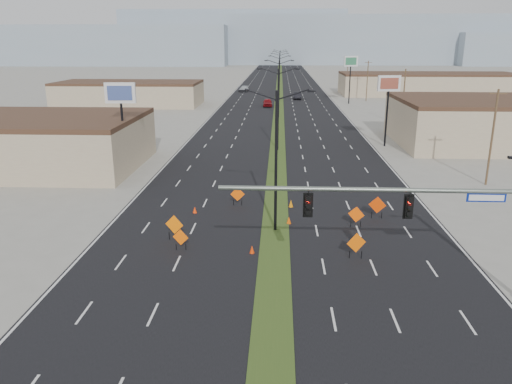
{
  "coord_description": "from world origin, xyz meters",
  "views": [
    {
      "loc": [
        0.21,
        -21.84,
        13.11
      ],
      "look_at": [
        -1.34,
        10.92,
        3.2
      ],
      "focal_mm": 35.0,
      "sensor_mm": 36.0,
      "label": 1
    }
  ],
  "objects_px": {
    "car_far": "(244,89)",
    "pole_sign_west": "(121,100)",
    "cone_1": "(291,203)",
    "pole_sign_east_near": "(389,89)",
    "streetlight_4": "(280,70)",
    "construction_sign_4": "(356,244)",
    "cone_3": "(195,210)",
    "construction_sign_1": "(181,238)",
    "streetlight_2": "(279,87)",
    "pole_sign_east_far": "(351,65)",
    "construction_sign_2": "(238,195)",
    "cone_0": "(252,249)",
    "streetlight_1": "(278,107)",
    "construction_sign_0": "(174,225)",
    "streetlight_6": "(280,62)",
    "construction_sign_5": "(377,206)",
    "signal_mast": "(446,216)",
    "streetlight_5": "(280,65)",
    "construction_sign_3": "(356,215)",
    "car_left": "(268,103)",
    "cone_2": "(289,220)",
    "streetlight_3": "(279,76)",
    "streetlight_0": "(276,157)"
  },
  "relations": [
    {
      "from": "car_far",
      "to": "pole_sign_west",
      "type": "height_order",
      "value": "pole_sign_west"
    },
    {
      "from": "streetlight_4",
      "to": "construction_sign_1",
      "type": "xyz_separation_m",
      "value": [
        -6.13,
        -115.92,
        -4.57
      ]
    },
    {
      "from": "streetlight_2",
      "to": "cone_2",
      "type": "distance_m",
      "value": 54.88
    },
    {
      "from": "streetlight_4",
      "to": "construction_sign_4",
      "type": "distance_m",
      "value": 116.92
    },
    {
      "from": "streetlight_3",
      "to": "construction_sign_3",
      "type": "height_order",
      "value": "streetlight_3"
    },
    {
      "from": "streetlight_4",
      "to": "cone_0",
      "type": "distance_m",
      "value": 116.34
    },
    {
      "from": "streetlight_0",
      "to": "cone_0",
      "type": "xyz_separation_m",
      "value": [
        -1.45,
        -4.21,
        -5.15
      ]
    },
    {
      "from": "streetlight_5",
      "to": "construction_sign_3",
      "type": "distance_m",
      "value": 139.35
    },
    {
      "from": "streetlight_6",
      "to": "cone_1",
      "type": "bearing_deg",
      "value": -89.56
    },
    {
      "from": "car_far",
      "to": "construction_sign_3",
      "type": "height_order",
      "value": "construction_sign_3"
    },
    {
      "from": "streetlight_1",
      "to": "construction_sign_0",
      "type": "relative_size",
      "value": 5.61
    },
    {
      "from": "car_far",
      "to": "construction_sign_4",
      "type": "bearing_deg",
      "value": -75.44
    },
    {
      "from": "cone_0",
      "to": "pole_sign_west",
      "type": "distance_m",
      "value": 25.29
    },
    {
      "from": "cone_3",
      "to": "pole_sign_east_near",
      "type": "bearing_deg",
      "value": 53.6
    },
    {
      "from": "cone_0",
      "to": "cone_3",
      "type": "distance_m",
      "value": 9.16
    },
    {
      "from": "streetlight_6",
      "to": "pole_sign_west",
      "type": "relative_size",
      "value": 1.08
    },
    {
      "from": "streetlight_1",
      "to": "streetlight_6",
      "type": "bearing_deg",
      "value": 90.0
    },
    {
      "from": "cone_2",
      "to": "streetlight_0",
      "type": "bearing_deg",
      "value": -126.25
    },
    {
      "from": "construction_sign_0",
      "to": "construction_sign_5",
      "type": "height_order",
      "value": "construction_sign_0"
    },
    {
      "from": "construction_sign_2",
      "to": "cone_1",
      "type": "bearing_deg",
      "value": -5.09
    },
    {
      "from": "streetlight_2",
      "to": "pole_sign_east_far",
      "type": "bearing_deg",
      "value": 54.78
    },
    {
      "from": "car_far",
      "to": "construction_sign_2",
      "type": "height_order",
      "value": "construction_sign_2"
    },
    {
      "from": "streetlight_2",
      "to": "pole_sign_west",
      "type": "xyz_separation_m",
      "value": [
        -15.59,
        -40.55,
        2.12
      ]
    },
    {
      "from": "signal_mast",
      "to": "construction_sign_4",
      "type": "bearing_deg",
      "value": 123.17
    },
    {
      "from": "cone_3",
      "to": "pole_sign_west",
      "type": "bearing_deg",
      "value": 127.32
    },
    {
      "from": "streetlight_5",
      "to": "construction_sign_1",
      "type": "height_order",
      "value": "streetlight_5"
    },
    {
      "from": "streetlight_1",
      "to": "cone_2",
      "type": "distance_m",
      "value": 27.14
    },
    {
      "from": "streetlight_2",
      "to": "cone_0",
      "type": "distance_m",
      "value": 60.45
    },
    {
      "from": "car_far",
      "to": "construction_sign_3",
      "type": "distance_m",
      "value": 104.2
    },
    {
      "from": "construction_sign_2",
      "to": "cone_0",
      "type": "relative_size",
      "value": 2.93
    },
    {
      "from": "streetlight_3",
      "to": "streetlight_6",
      "type": "relative_size",
      "value": 1.0
    },
    {
      "from": "car_left",
      "to": "cone_3",
      "type": "distance_m",
      "value": 68.68
    },
    {
      "from": "construction_sign_1",
      "to": "construction_sign_4",
      "type": "distance_m",
      "value": 11.26
    },
    {
      "from": "signal_mast",
      "to": "pole_sign_east_far",
      "type": "distance_m",
      "value": 88.11
    },
    {
      "from": "construction_sign_3",
      "to": "cone_0",
      "type": "distance_m",
      "value": 8.95
    },
    {
      "from": "car_left",
      "to": "pole_sign_west",
      "type": "relative_size",
      "value": 0.51
    },
    {
      "from": "car_left",
      "to": "cone_3",
      "type": "xyz_separation_m",
      "value": [
        -4.07,
        -68.56,
        -0.53
      ]
    },
    {
      "from": "streetlight_1",
      "to": "streetlight_4",
      "type": "distance_m",
      "value": 84.0
    },
    {
      "from": "signal_mast",
      "to": "cone_2",
      "type": "distance_m",
      "value": 14.37
    },
    {
      "from": "streetlight_2",
      "to": "construction_sign_1",
      "type": "relative_size",
      "value": 6.88
    },
    {
      "from": "streetlight_4",
      "to": "construction_sign_5",
      "type": "bearing_deg",
      "value": -85.91
    },
    {
      "from": "pole_sign_east_near",
      "to": "streetlight_0",
      "type": "bearing_deg",
      "value": -123.83
    },
    {
      "from": "cone_1",
      "to": "pole_sign_east_near",
      "type": "bearing_deg",
      "value": 63.74
    },
    {
      "from": "construction_sign_1",
      "to": "construction_sign_2",
      "type": "bearing_deg",
      "value": 86.2
    },
    {
      "from": "construction_sign_2",
      "to": "construction_sign_4",
      "type": "bearing_deg",
      "value": -53.34
    },
    {
      "from": "construction_sign_0",
      "to": "cone_2",
      "type": "relative_size",
      "value": 3.07
    },
    {
      "from": "streetlight_5",
      "to": "cone_0",
      "type": "xyz_separation_m",
      "value": [
        -1.45,
        -144.21,
        -5.15
      ]
    },
    {
      "from": "construction_sign_1",
      "to": "car_left",
      "type": "bearing_deg",
      "value": 100.61
    },
    {
      "from": "streetlight_2",
      "to": "cone_2",
      "type": "height_order",
      "value": "streetlight_2"
    },
    {
      "from": "streetlight_5",
      "to": "cone_3",
      "type": "distance_m",
      "value": 136.79
    }
  ]
}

